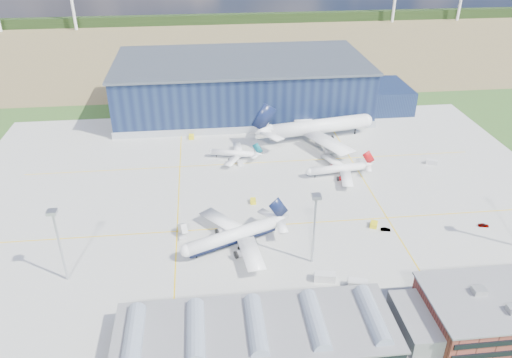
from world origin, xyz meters
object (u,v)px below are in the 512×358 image
Objects in this scene: gse_van_a at (325,277)px; airstair at (183,231)px; light_mast_center at (315,218)px; hangar at (247,87)px; airliner_widebody at (319,119)px; car_a at (484,225)px; gse_van_b at (432,162)px; gse_tug_b at (374,225)px; car_b at (386,229)px; gse_cart_a at (240,163)px; gse_tug_a at (253,201)px; airliner_regional at (233,150)px; gse_van_c at (358,284)px; airliner_red at (338,165)px; gse_tug_c at (191,137)px; airliner_navy at (232,230)px.

airstair reaches higher than gse_van_a.
light_mast_center is at bearing -45.19° from airstair.
hangar reaches higher than airliner_widebody.
gse_van_b is at bearing 11.29° from car_a.
gse_tug_b is at bearing 96.69° from car_a.
hangar is 114.03m from gse_tug_b.
car_a is 32.69m from car_b.
gse_tug_b reaches higher than gse_cart_a.
gse_tug_a is (-6.55, -90.14, -10.96)m from hangar.
gse_cart_a is at bearing 96.96° from gse_tug_a.
airliner_regional reaches higher than car_a.
gse_van_c is at bearing 129.28° from car_a.
airliner_red is 34.46m from airliner_widebody.
gse_cart_a is 77.45m from gse_van_b.
airliner_regional reaches higher than gse_tug_c.
airliner_red is 9.00× the size of gse_tug_a.
car_b is at bearing 25.47° from light_mast_center.
airliner_widebody is (28.01, -39.80, -2.13)m from hangar.
gse_tug_b is at bearing 142.35° from airliner_regional.
airliner_navy is 12.03× the size of gse_tug_a.
gse_tug_b is 0.93× the size of gse_tug_c.
gse_cart_a is 0.59× the size of gse_van_c.
gse_van_a is at bearing -68.12° from gse_tug_c.
airliner_red reaches higher than gse_tug_b.
airliner_navy is 8.69× the size of gse_van_b.
hangar reaches higher than car_a.
light_mast_center reaches higher than gse_tug_c.
light_mast_center is 0.61× the size of airliner_navy.
airliner_navy is (-22.90, 10.09, -9.27)m from light_mast_center.
hangar reaches higher than airliner_regional.
hangar is 79.32m from airliner_red.
light_mast_center is at bearing 56.02° from gse_van_c.
gse_tug_c is at bearing 48.83° from car_b.
light_mast_center is at bearing 119.15° from airliner_regional.
gse_tug_c is at bearing 97.17° from gse_van_b.
gse_van_c is (28.17, -82.63, -2.48)m from airliner_regional.
airliner_navy is at bearing 64.51° from gse_van_a.
gse_van_c reaches higher than gse_tug_c.
gse_van_b is (59.38, 64.48, -0.30)m from gse_van_a.
gse_van_a is 107.33m from gse_tug_c.
gse_tug_a is 29.67m from gse_cart_a.
light_mast_center is 73.25m from airliner_regional.
airliner_widebody reaches higher than gse_tug_b.
airliner_navy is 1.64× the size of airliner_regional.
airliner_navy is at bearing -147.96° from gse_tug_b.
gse_van_a is (15.48, -43.37, 0.64)m from gse_tug_a.
hangar reaches higher than light_mast_center.
airstair is at bearing -156.97° from gse_tug_b.
light_mast_center is 44.35m from airstair.
hangar is 117.59m from car_b.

